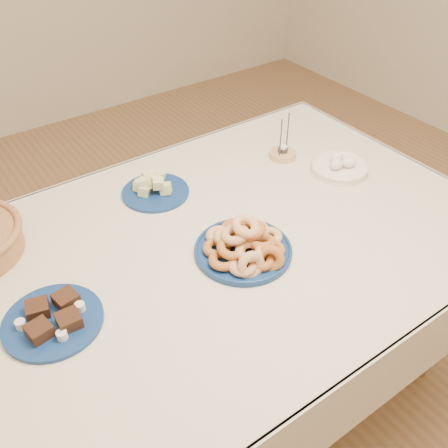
{
  "coord_description": "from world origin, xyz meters",
  "views": [
    {
      "loc": [
        -0.62,
        -0.92,
        1.7
      ],
      "look_at": [
        0.0,
        -0.05,
        0.85
      ],
      "focal_mm": 40.0,
      "sensor_mm": 36.0,
      "label": 1
    }
  ],
  "objects_px": {
    "dining_table": "(215,268)",
    "donut_platter": "(244,246)",
    "candle_holder": "(283,153)",
    "melon_plate": "(154,188)",
    "brownie_plate": "(53,319)",
    "egg_bowl": "(340,167)"
  },
  "relations": [
    {
      "from": "donut_platter",
      "to": "candle_holder",
      "type": "relative_size",
      "value": 2.12
    },
    {
      "from": "egg_bowl",
      "to": "donut_platter",
      "type": "bearing_deg",
      "value": -164.24
    },
    {
      "from": "melon_plate",
      "to": "egg_bowl",
      "type": "height_order",
      "value": "melon_plate"
    },
    {
      "from": "candle_holder",
      "to": "egg_bowl",
      "type": "bearing_deg",
      "value": -63.36
    },
    {
      "from": "candle_holder",
      "to": "egg_bowl",
      "type": "distance_m",
      "value": 0.21
    },
    {
      "from": "brownie_plate",
      "to": "candle_holder",
      "type": "bearing_deg",
      "value": 15.68
    },
    {
      "from": "melon_plate",
      "to": "dining_table",
      "type": "bearing_deg",
      "value": -86.27
    },
    {
      "from": "donut_platter",
      "to": "candle_holder",
      "type": "distance_m",
      "value": 0.55
    },
    {
      "from": "melon_plate",
      "to": "brownie_plate",
      "type": "distance_m",
      "value": 0.58
    },
    {
      "from": "egg_bowl",
      "to": "candle_holder",
      "type": "bearing_deg",
      "value": 116.64
    },
    {
      "from": "donut_platter",
      "to": "melon_plate",
      "type": "relative_size",
      "value": 1.38
    },
    {
      "from": "donut_platter",
      "to": "brownie_plate",
      "type": "distance_m",
      "value": 0.54
    },
    {
      "from": "brownie_plate",
      "to": "donut_platter",
      "type": "bearing_deg",
      "value": -7.49
    },
    {
      "from": "dining_table",
      "to": "melon_plate",
      "type": "xyz_separation_m",
      "value": [
        -0.02,
        0.32,
        0.13
      ]
    },
    {
      "from": "brownie_plate",
      "to": "dining_table",
      "type": "bearing_deg",
      "value": 2.68
    },
    {
      "from": "candle_holder",
      "to": "melon_plate",
      "type": "bearing_deg",
      "value": 171.65
    },
    {
      "from": "donut_platter",
      "to": "candle_holder",
      "type": "height_order",
      "value": "candle_holder"
    },
    {
      "from": "brownie_plate",
      "to": "candle_holder",
      "type": "distance_m",
      "value": 1.0
    },
    {
      "from": "dining_table",
      "to": "egg_bowl",
      "type": "height_order",
      "value": "egg_bowl"
    },
    {
      "from": "brownie_plate",
      "to": "egg_bowl",
      "type": "relative_size",
      "value": 1.14
    },
    {
      "from": "dining_table",
      "to": "brownie_plate",
      "type": "bearing_deg",
      "value": -177.32
    },
    {
      "from": "dining_table",
      "to": "donut_platter",
      "type": "distance_m",
      "value": 0.17
    }
  ]
}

